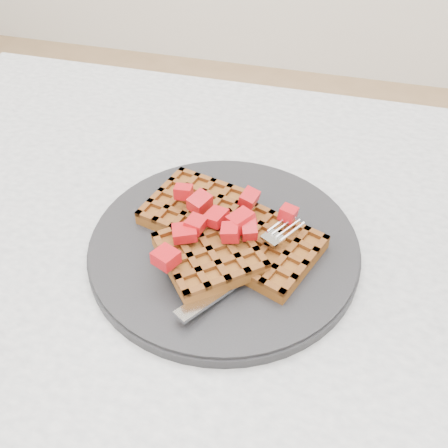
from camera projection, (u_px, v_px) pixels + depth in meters
name	position (u px, v px, depth m)	size (l,w,h in m)	color
table	(274.00, 330.00, 0.62)	(1.20, 0.80, 0.75)	silver
plate	(224.00, 245.00, 0.56)	(0.30, 0.30, 0.02)	black
waffles	(223.00, 235.00, 0.54)	(0.22, 0.20, 0.03)	brown
strawberry_pile	(224.00, 214.00, 0.52)	(0.15, 0.15, 0.02)	#9F010A
fork	(251.00, 266.00, 0.51)	(0.02, 0.18, 0.02)	silver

